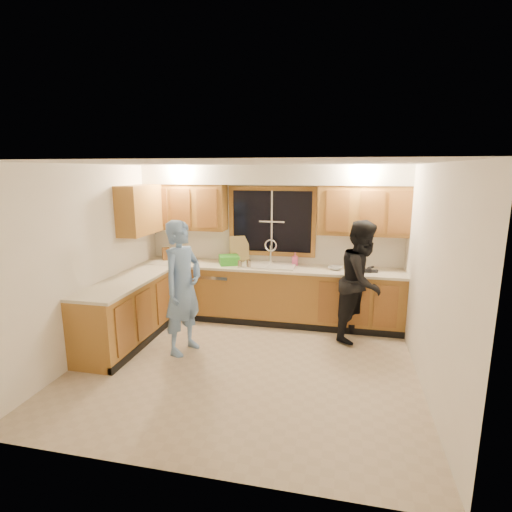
{
  "coord_description": "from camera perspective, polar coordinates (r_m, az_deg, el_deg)",
  "views": [
    {
      "loc": [
        1.14,
        -4.51,
        2.42
      ],
      "look_at": [
        0.01,
        0.65,
        1.28
      ],
      "focal_mm": 28.0,
      "sensor_mm": 36.0,
      "label": 1
    }
  ],
  "objects": [
    {
      "name": "soffit",
      "position": [
        6.34,
        2.07,
        11.5
      ],
      "size": [
        4.2,
        0.35,
        0.3
      ],
      "primitive_type": "cube",
      "color": "white",
      "rests_on": "wall_back"
    },
    {
      "name": "soap_bottle",
      "position": [
        6.46,
        5.59,
        -0.4
      ],
      "size": [
        0.1,
        0.1,
        0.21
      ],
      "primitive_type": "imported",
      "rotation": [
        0.0,
        0.0,
        0.09
      ],
      "color": "pink",
      "rests_on": "countertop_back"
    },
    {
      "name": "knife_block",
      "position": [
        6.99,
        -12.73,
        0.33
      ],
      "size": [
        0.15,
        0.15,
        0.21
      ],
      "primitive_type": "cube",
      "rotation": [
        0.0,
        0.0,
        0.63
      ],
      "color": "#975D29",
      "rests_on": "countertop_back"
    },
    {
      "name": "cutting_board",
      "position": [
        6.67,
        -2.39,
        1.04
      ],
      "size": [
        0.34,
        0.23,
        0.43
      ],
      "primitive_type": "cube",
      "rotation": [
        -0.21,
        0.0,
        0.42
      ],
      "color": "tan",
      "rests_on": "countertop_back"
    },
    {
      "name": "sink",
      "position": [
        6.41,
        1.77,
        -1.91
      ],
      "size": [
        0.86,
        0.52,
        0.57
      ],
      "color": "silver",
      "rests_on": "countertop_back"
    },
    {
      "name": "bowl",
      "position": [
        6.27,
        11.22,
        -1.7
      ],
      "size": [
        0.26,
        0.26,
        0.05
      ],
      "primitive_type": "imported",
      "rotation": [
        0.0,
        0.0,
        -0.31
      ],
      "color": "silver",
      "rests_on": "countertop_back"
    },
    {
      "name": "upper_cabinets_right",
      "position": [
        6.28,
        15.02,
        6.29
      ],
      "size": [
        1.35,
        0.33,
        0.75
      ],
      "primitive_type": "cube",
      "color": "#A77230",
      "rests_on": "wall_back"
    },
    {
      "name": "floor",
      "position": [
        5.24,
        -1.66,
        -15.35
      ],
      "size": [
        4.2,
        4.2,
        0.0
      ],
      "primitive_type": "plane",
      "color": "tan",
      "rests_on": "ground"
    },
    {
      "name": "man",
      "position": [
        5.39,
        -10.42,
        -4.46
      ],
      "size": [
        0.61,
        0.76,
        1.8
      ],
      "primitive_type": "imported",
      "rotation": [
        0.0,
        0.0,
        1.26
      ],
      "color": "#6C94CD",
      "rests_on": "floor"
    },
    {
      "name": "woman",
      "position": [
        5.92,
        14.95,
        -3.45
      ],
      "size": [
        0.97,
        1.06,
        1.75
      ],
      "primitive_type": "imported",
      "rotation": [
        0.0,
        0.0,
        1.1
      ],
      "color": "black",
      "rests_on": "floor"
    },
    {
      "name": "countertop_back",
      "position": [
        6.39,
        1.74,
        -1.64
      ],
      "size": [
        4.2,
        0.63,
        0.04
      ],
      "primitive_type": "cube",
      "color": "beige",
      "rests_on": "base_cabinets_back"
    },
    {
      "name": "ceiling",
      "position": [
        4.65,
        -1.85,
        13.11
      ],
      "size": [
        4.2,
        4.2,
        0.0
      ],
      "primitive_type": "plane",
      "rotation": [
        3.14,
        0.0,
        0.0
      ],
      "color": "white"
    },
    {
      "name": "dishwasher",
      "position": [
        6.73,
        -5.44,
        -5.31
      ],
      "size": [
        0.6,
        0.56,
        0.82
      ],
      "primitive_type": "cube",
      "color": "white",
      "rests_on": "floor"
    },
    {
      "name": "wall_left",
      "position": [
        5.68,
        -22.77,
        -0.72
      ],
      "size": [
        0.0,
        3.8,
        3.8
      ],
      "primitive_type": "plane",
      "rotation": [
        1.57,
        0.0,
        1.57
      ],
      "color": "white",
      "rests_on": "ground"
    },
    {
      "name": "base_cabinets_left",
      "position": [
        6.02,
        -17.86,
        -7.69
      ],
      "size": [
        0.6,
        1.9,
        0.88
      ],
      "primitive_type": "cube",
      "color": "#A77230",
      "rests_on": "ground"
    },
    {
      "name": "window_frame",
      "position": [
        6.55,
        2.28,
        4.94
      ],
      "size": [
        1.44,
        0.03,
        1.14
      ],
      "color": "black",
      "rests_on": "wall_back"
    },
    {
      "name": "wall_right",
      "position": [
        4.76,
        23.64,
        -3.15
      ],
      "size": [
        0.0,
        3.8,
        3.8
      ],
      "primitive_type": "plane",
      "rotation": [
        1.57,
        0.0,
        -1.57
      ],
      "color": "white",
      "rests_on": "ground"
    },
    {
      "name": "base_cabinets_back",
      "position": [
        6.52,
        1.74,
        -5.54
      ],
      "size": [
        4.2,
        0.6,
        0.88
      ],
      "primitive_type": "cube",
      "color": "#A77230",
      "rests_on": "ground"
    },
    {
      "name": "upper_cabinets_return",
      "position": [
        6.44,
        -16.28,
        6.35
      ],
      "size": [
        0.33,
        0.9,
        0.75
      ],
      "primitive_type": "cube",
      "color": "#A77230",
      "rests_on": "wall_left"
    },
    {
      "name": "wall_back",
      "position": [
        6.62,
        2.27,
        1.94
      ],
      "size": [
        4.2,
        0.0,
        4.2
      ],
      "primitive_type": "plane",
      "rotation": [
        1.57,
        0.0,
        0.0
      ],
      "color": "white",
      "rests_on": "ground"
    },
    {
      "name": "upper_cabinets_left",
      "position": [
        6.78,
        -9.97,
        6.92
      ],
      "size": [
        1.35,
        0.33,
        0.75
      ],
      "primitive_type": "cube",
      "color": "#A77230",
      "rests_on": "wall_back"
    },
    {
      "name": "can_right",
      "position": [
        6.23,
        -1.05,
        -1.19
      ],
      "size": [
        0.07,
        0.07,
        0.13
      ],
      "primitive_type": "cylinder",
      "rotation": [
        0.0,
        0.0,
        0.0
      ],
      "color": "#BBA990",
      "rests_on": "countertop_back"
    },
    {
      "name": "dish_crate",
      "position": [
        6.51,
        -3.86,
        -0.56
      ],
      "size": [
        0.4,
        0.39,
        0.14
      ],
      "primitive_type": "cube",
      "rotation": [
        0.0,
        0.0,
        0.42
      ],
      "color": "green",
      "rests_on": "countertop_back"
    },
    {
      "name": "countertop_left",
      "position": [
        5.87,
        -18.03,
        -3.47
      ],
      "size": [
        0.63,
        1.9,
        0.04
      ],
      "primitive_type": "cube",
      "color": "beige",
      "rests_on": "base_cabinets_left"
    },
    {
      "name": "stove",
      "position": [
        5.56,
        -20.83,
        -9.44
      ],
      "size": [
        0.58,
        0.75,
        0.9
      ],
      "primitive_type": "cube",
      "color": "white",
      "rests_on": "floor"
    },
    {
      "name": "can_left",
      "position": [
        6.26,
        -2.33,
        -1.17
      ],
      "size": [
        0.07,
        0.07,
        0.12
      ],
      "primitive_type": "cylinder",
      "rotation": [
        0.0,
        0.0,
        0.13
      ],
      "color": "#BBA990",
      "rests_on": "countertop_back"
    }
  ]
}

